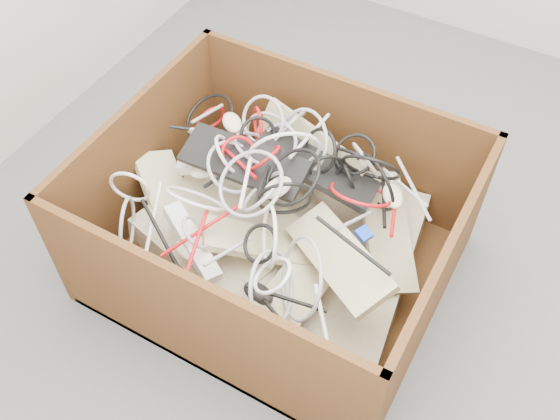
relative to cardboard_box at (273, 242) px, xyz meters
The scene contains 8 objects.
ground 0.38m from the cardboard_box, 35.69° to the left, with size 3.00×3.00×0.00m, color #58585B.
cardboard_box is the anchor object (origin of this frame).
keyboard_pile 0.14m from the cardboard_box, 59.33° to the left, with size 1.06×0.74×0.32m.
mice_scatter 0.22m from the cardboard_box, 153.09° to the right, with size 0.71×0.57×0.21m.
power_strip_left 0.32m from the cardboard_box, 160.85° to the left, with size 0.32×0.06×0.04m, color silver.
power_strip_right 0.33m from the cardboard_box, 122.05° to the right, with size 0.28×0.06×0.04m, color silver.
vga_plug 0.36m from the cardboard_box, ahead, with size 0.04×0.04×0.02m, color #0D32CC.
cable_tangle 0.27m from the cardboard_box, 107.19° to the left, with size 0.98×0.82×0.43m.
Camera 1 is at (0.38, -1.33, 1.89)m, focal length 41.26 mm.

